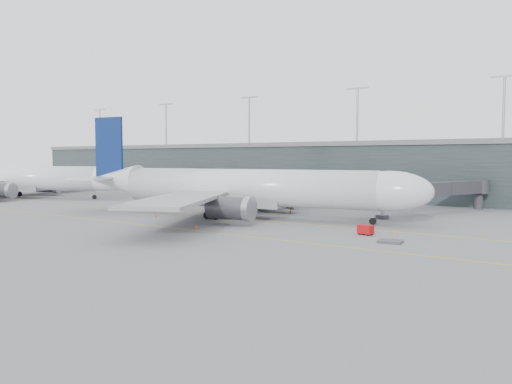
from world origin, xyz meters
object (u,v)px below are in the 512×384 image
Objects in this scene: main_aircraft at (243,188)px; second_aircraft at (16,178)px; gse_cart at (365,229)px; jet_bridge at (420,189)px.

main_aircraft reaches higher than second_aircraft.
main_aircraft is 27.98m from gse_cart.
second_aircraft is at bearing 169.84° from main_aircraft.
second_aircraft is at bearing -145.00° from jet_bridge.
main_aircraft is at bearing -112.80° from jet_bridge.
gse_cart is at bearing -24.01° from main_aircraft.
jet_bridge is 105.20m from second_aircraft.
main_aircraft is 35.68m from jet_bridge.
jet_bridge is at bearing -9.50° from second_aircraft.
jet_bridge is 0.66× the size of second_aircraft.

